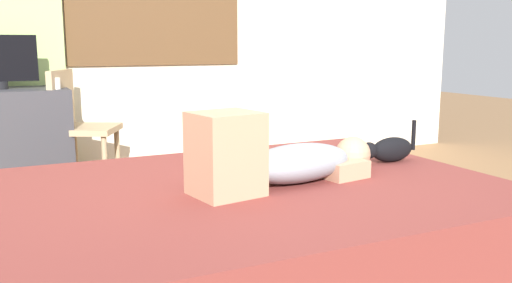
% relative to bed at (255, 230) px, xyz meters
% --- Properties ---
extents(ground_plane, '(16.00, 16.00, 0.00)m').
position_rel_bed_xyz_m(ground_plane, '(-0.01, -0.06, -0.21)').
color(ground_plane, olive).
extents(bed, '(2.20, 1.68, 0.42)m').
position_rel_bed_xyz_m(bed, '(0.00, 0.00, 0.00)').
color(bed, '#997A56').
rests_on(bed, ground).
extents(person_lying, '(0.94, 0.39, 0.34)m').
position_rel_bed_xyz_m(person_lying, '(0.09, -0.06, 0.33)').
color(person_lying, '#8C939E').
rests_on(person_lying, bed).
extents(cat, '(0.36, 0.13, 0.21)m').
position_rel_bed_xyz_m(cat, '(0.83, 0.10, 0.28)').
color(cat, black).
rests_on(cat, bed).
extents(cup, '(0.06, 0.06, 0.08)m').
position_rel_bed_xyz_m(cup, '(-0.64, 1.67, 0.57)').
color(cup, white).
rests_on(cup, desk).
extents(chair_by_desk, '(0.51, 0.51, 0.86)m').
position_rel_bed_xyz_m(chair_by_desk, '(-0.51, 1.72, 0.30)').
color(chair_by_desk, tan).
rests_on(chair_by_desk, ground).
extents(curtain_left, '(0.44, 0.06, 2.54)m').
position_rel_bed_xyz_m(curtain_left, '(-0.74, 2.11, 1.06)').
color(curtain_left, '#ADCC75').
rests_on(curtain_left, ground).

